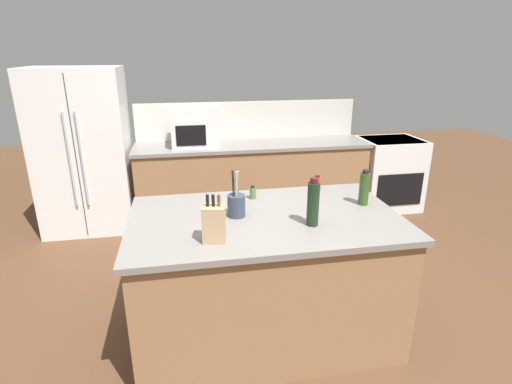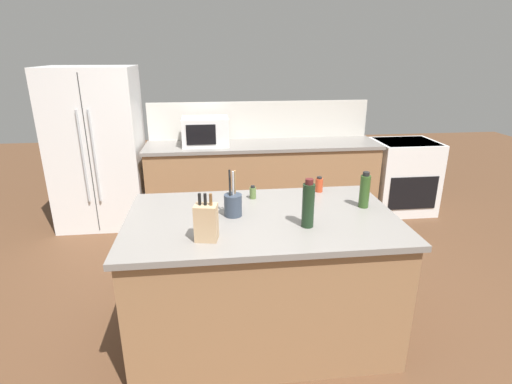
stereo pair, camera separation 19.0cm
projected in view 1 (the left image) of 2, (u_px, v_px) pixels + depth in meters
name	position (u px, v px, depth m)	size (l,w,h in m)	color
ground_plane	(264.00, 330.00, 3.01)	(14.00, 14.00, 0.00)	brown
back_counter_run	(253.00, 181.00, 4.94)	(2.80, 0.66, 0.94)	#936B47
wall_backsplash	(248.00, 120.00, 5.00)	(2.76, 0.03, 0.46)	beige
kitchen_island	(265.00, 276.00, 2.86)	(1.82, 1.09, 0.94)	#936B47
refrigerator	(84.00, 151.00, 4.51)	(0.98, 0.75, 1.83)	white
range_oven	(388.00, 173.00, 5.26)	(0.76, 0.65, 0.92)	white
microwave	(195.00, 132.00, 4.61)	(0.53, 0.39, 0.32)	white
knife_block	(214.00, 223.00, 2.31)	(0.15, 0.12, 0.29)	tan
utensil_crock	(236.00, 205.00, 2.67)	(0.12, 0.12, 0.32)	#333D4C
olive_oil_bottle	(364.00, 188.00, 2.86)	(0.07, 0.07, 0.26)	#2D4C1E
spice_jar_oregano	(253.00, 193.00, 3.00)	(0.05, 0.05, 0.10)	#567038
wine_bottle	(313.00, 203.00, 2.51)	(0.08, 0.08, 0.32)	black
spice_jar_paprika	(317.00, 183.00, 3.18)	(0.06, 0.06, 0.12)	#B73D1E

